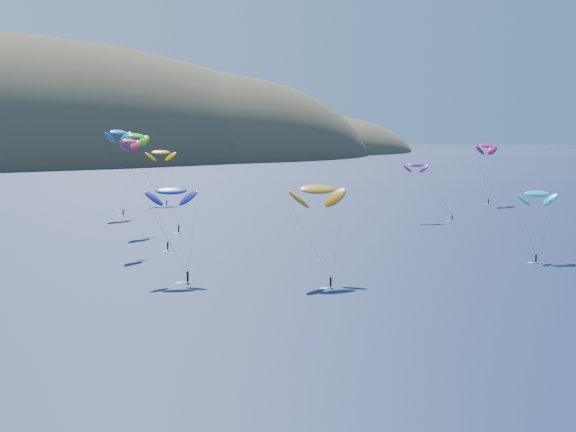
% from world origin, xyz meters
% --- Properties ---
extents(island, '(730.00, 300.00, 210.00)m').
position_xyz_m(island, '(39.40, 562.36, -10.74)').
color(island, '#3D3526').
rests_on(island, ground).
extents(kitesurfer_2, '(11.03, 12.61, 18.85)m').
position_xyz_m(kitesurfer_2, '(2.46, 62.02, 15.86)').
color(kitesurfer_2, '#AFD017').
rests_on(kitesurfer_2, ground).
extents(kitesurfer_3, '(12.18, 16.63, 26.81)m').
position_xyz_m(kitesurfer_3, '(-3.69, 140.10, 24.23)').
color(kitesurfer_3, '#AFD017').
rests_on(kitesurfer_3, ground).
extents(kitesurfer_4, '(11.43, 11.04, 27.68)m').
position_xyz_m(kitesurfer_4, '(3.45, 176.75, 24.73)').
color(kitesurfer_4, '#AFD017').
rests_on(kitesurfer_4, ground).
extents(kitesurfer_5, '(10.65, 9.44, 15.41)m').
position_xyz_m(kitesurfer_5, '(53.26, 57.90, 13.13)').
color(kitesurfer_5, '#AFD017').
rests_on(kitesurfer_5, ground).
extents(kitesurfer_6, '(11.02, 11.86, 17.54)m').
position_xyz_m(kitesurfer_6, '(72.92, 121.49, 15.55)').
color(kitesurfer_6, '#AFD017').
rests_on(kitesurfer_6, ground).
extents(kitesurfer_8, '(11.06, 8.30, 22.59)m').
position_xyz_m(kitesurfer_8, '(124.05, 146.80, 19.69)').
color(kitesurfer_8, '#AFD017').
rests_on(kitesurfer_8, ground).
extents(kitesurfer_9, '(10.16, 11.50, 25.76)m').
position_xyz_m(kitesurfer_9, '(-15.47, 110.67, 23.62)').
color(kitesurfer_9, '#AFD017').
rests_on(kitesurfer_9, ground).
extents(kitesurfer_10, '(9.67, 10.80, 18.05)m').
position_xyz_m(kitesurfer_10, '(-19.99, 75.54, 15.54)').
color(kitesurfer_10, '#AFD017').
rests_on(kitesurfer_10, ground).
extents(kitesurfer_11, '(10.56, 12.74, 20.33)m').
position_xyz_m(kitesurfer_11, '(26.02, 200.88, 17.52)').
color(kitesurfer_11, '#AFD017').
rests_on(kitesurfer_11, ground).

